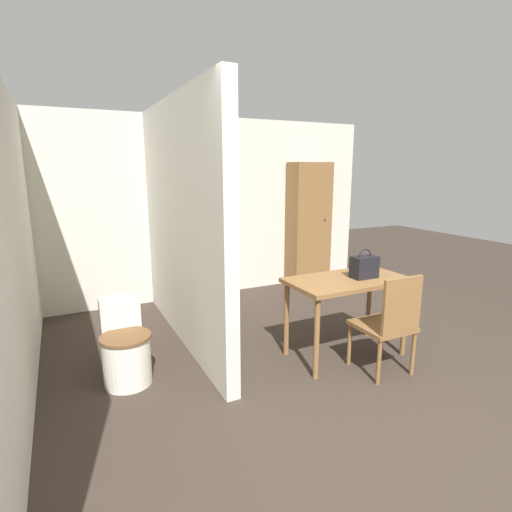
{
  "coord_description": "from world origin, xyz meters",
  "views": [
    {
      "loc": [
        -1.8,
        -1.49,
        1.81
      ],
      "look_at": [
        -0.08,
        2.0,
        0.95
      ],
      "focal_mm": 28.0,
      "sensor_mm": 36.0,
      "label": 1
    }
  ],
  "objects_px": {
    "toilet": "(126,350)",
    "wooden_cabinet": "(308,225)",
    "wooden_chair": "(389,322)",
    "handbag": "(364,267)",
    "dining_table": "(347,288)"
  },
  "relations": [
    {
      "from": "dining_table",
      "to": "wooden_cabinet",
      "type": "distance_m",
      "value": 2.49
    },
    {
      "from": "wooden_chair",
      "to": "wooden_cabinet",
      "type": "distance_m",
      "value": 2.91
    },
    {
      "from": "wooden_chair",
      "to": "dining_table",
      "type": "bearing_deg",
      "value": 102.95
    },
    {
      "from": "dining_table",
      "to": "toilet",
      "type": "distance_m",
      "value": 2.1
    },
    {
      "from": "toilet",
      "to": "handbag",
      "type": "bearing_deg",
      "value": -12.65
    },
    {
      "from": "wooden_cabinet",
      "to": "toilet",
      "type": "bearing_deg",
      "value": -149.36
    },
    {
      "from": "handbag",
      "to": "wooden_cabinet",
      "type": "distance_m",
      "value": 2.46
    },
    {
      "from": "toilet",
      "to": "wooden_cabinet",
      "type": "distance_m",
      "value": 3.61
    },
    {
      "from": "dining_table",
      "to": "toilet",
      "type": "bearing_deg",
      "value": 167.64
    },
    {
      "from": "dining_table",
      "to": "wooden_chair",
      "type": "height_order",
      "value": "wooden_chair"
    },
    {
      "from": "toilet",
      "to": "wooden_chair",
      "type": "bearing_deg",
      "value": -23.22
    },
    {
      "from": "wooden_chair",
      "to": "handbag",
      "type": "height_order",
      "value": "handbag"
    },
    {
      "from": "dining_table",
      "to": "handbag",
      "type": "bearing_deg",
      "value": -16.43
    },
    {
      "from": "handbag",
      "to": "wooden_cabinet",
      "type": "relative_size",
      "value": 0.15
    },
    {
      "from": "dining_table",
      "to": "toilet",
      "type": "height_order",
      "value": "dining_table"
    }
  ]
}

